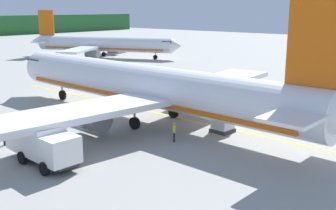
{
  "coord_description": "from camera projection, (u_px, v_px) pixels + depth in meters",
  "views": [
    {
      "loc": [
        -40.88,
        -3.98,
        10.49
      ],
      "look_at": [
        -15.67,
        17.88,
        2.56
      ],
      "focal_mm": 43.53,
      "sensor_mm": 36.0,
      "label": 1
    }
  ],
  "objects": [
    {
      "name": "ground",
      "position": [
        91.0,
        76.0,
        65.63
      ],
      "size": [
        240.0,
        320.0,
        0.2
      ],
      "primitive_type": "cube",
      "color": "#999993"
    },
    {
      "name": "cargo_container_near",
      "position": [
        223.0,
        122.0,
        35.25
      ],
      "size": [
        1.81,
        1.81,
        1.84
      ],
      "color": "#333338",
      "rests_on": "ground"
    },
    {
      "name": "airliner_foreground",
      "position": [
        148.0,
        86.0,
        38.0
      ],
      "size": [
        34.69,
        41.67,
        11.9
      ],
      "color": "white",
      "rests_on": "ground"
    },
    {
      "name": "service_truck_fuel",
      "position": [
        42.0,
        142.0,
        28.06
      ],
      "size": [
        2.63,
        6.5,
        2.73
      ],
      "color": "white",
      "rests_on": "ground"
    },
    {
      "name": "airliner_mid_apron",
      "position": [
        102.0,
        44.0,
        88.64
      ],
      "size": [
        28.18,
        33.44,
        10.14
      ],
      "color": "silver",
      "rests_on": "ground"
    },
    {
      "name": "apron_guide_line",
      "position": [
        203.0,
        124.0,
        38.04
      ],
      "size": [
        0.3,
        60.0,
        0.01
      ],
      "primitive_type": "cube",
      "color": "yellow",
      "rests_on": "ground"
    },
    {
      "name": "crew_loader_right",
      "position": [
        174.0,
        130.0,
        32.69
      ],
      "size": [
        0.49,
        0.47,
        1.61
      ],
      "color": "#191E33",
      "rests_on": "ground"
    },
    {
      "name": "crew_marshaller",
      "position": [
        4.0,
        133.0,
        31.78
      ],
      "size": [
        0.35,
        0.61,
        1.74
      ],
      "color": "#191E33",
      "rests_on": "ground"
    }
  ]
}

